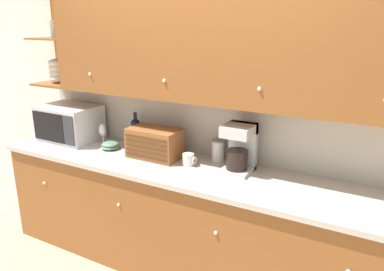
% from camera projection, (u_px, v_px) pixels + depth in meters
% --- Properties ---
extents(ground_plane, '(24.00, 24.00, 0.00)m').
position_uv_depth(ground_plane, '(204.00, 248.00, 3.48)').
color(ground_plane, tan).
extents(wall_back, '(5.78, 0.06, 2.60)m').
position_uv_depth(wall_back, '(207.00, 111.00, 3.13)').
color(wall_back, white).
rests_on(wall_back, ground_plane).
extents(counter_unit, '(3.40, 0.68, 0.93)m').
position_uv_depth(counter_unit, '(186.00, 219.00, 3.07)').
color(counter_unit, brown).
rests_on(counter_unit, ground_plane).
extents(backsplash_panel, '(3.38, 0.01, 0.51)m').
position_uv_depth(backsplash_panel, '(205.00, 126.00, 3.13)').
color(backsplash_panel, '#B7B2A8').
rests_on(backsplash_panel, counter_unit).
extents(upper_cabinets, '(3.38, 0.38, 0.90)m').
position_uv_depth(upper_cabinets, '(215.00, 41.00, 2.70)').
color(upper_cabinets, brown).
rests_on(upper_cabinets, backsplash_panel).
extents(microwave, '(0.55, 0.40, 0.33)m').
position_uv_depth(microwave, '(70.00, 123.00, 3.56)').
color(microwave, silver).
rests_on(microwave, counter_unit).
extents(wine_glass, '(0.07, 0.07, 0.20)m').
position_uv_depth(wine_glass, '(103.00, 131.00, 3.42)').
color(wine_glass, silver).
rests_on(wine_glass, counter_unit).
extents(bowl_stack_on_counter, '(0.16, 0.16, 0.07)m').
position_uv_depth(bowl_stack_on_counter, '(110.00, 145.00, 3.33)').
color(bowl_stack_on_counter, slate).
rests_on(bowl_stack_on_counter, counter_unit).
extents(wine_bottle, '(0.08, 0.08, 0.32)m').
position_uv_depth(wine_bottle, '(136.00, 131.00, 3.36)').
color(wine_bottle, black).
rests_on(wine_bottle, counter_unit).
extents(bread_box, '(0.44, 0.25, 0.25)m').
position_uv_depth(bread_box, '(154.00, 143.00, 3.10)').
color(bread_box, brown).
rests_on(bread_box, counter_unit).
extents(mug, '(0.10, 0.09, 0.09)m').
position_uv_depth(mug, '(189.00, 160.00, 2.95)').
color(mug, silver).
rests_on(mug, counter_unit).
extents(storage_canister, '(0.11, 0.11, 0.17)m').
position_uv_depth(storage_canister, '(218.00, 150.00, 3.04)').
color(storage_canister, silver).
rests_on(storage_canister, counter_unit).
extents(coffee_maker, '(0.22, 0.24, 0.37)m').
position_uv_depth(coffee_maker, '(239.00, 148.00, 2.80)').
color(coffee_maker, '#B7B7BC').
rests_on(coffee_maker, counter_unit).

